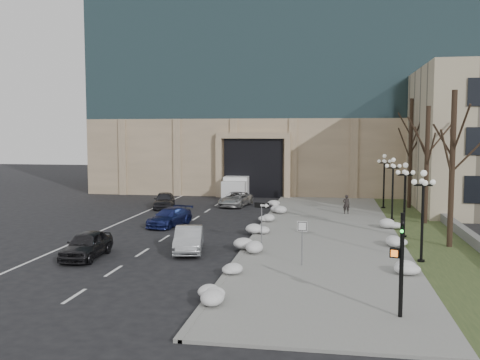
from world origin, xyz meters
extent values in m
plane|color=black|center=(0.00, 0.00, 0.00)|extent=(160.00, 160.00, 0.00)
cube|color=gray|center=(3.50, 14.00, 0.06)|extent=(9.00, 40.00, 0.12)
cube|color=gray|center=(-1.00, 14.00, 0.07)|extent=(0.30, 40.00, 0.14)
cube|color=#334522|center=(10.00, 14.00, 0.05)|extent=(4.00, 40.00, 0.10)
cube|color=slate|center=(12.00, 16.00, 0.35)|extent=(0.50, 30.00, 0.70)
cube|color=tan|center=(-2.00, 42.00, 4.00)|extent=(40.00, 20.00, 8.00)
cube|color=black|center=(-4.00, 33.00, 3.00)|extent=(6.00, 2.50, 6.00)
cube|color=tan|center=(-4.00, 31.60, 6.30)|extent=(7.50, 0.60, 0.60)
cube|color=tan|center=(-7.50, 31.60, 3.00)|extent=(0.60, 0.60, 6.00)
cube|color=tan|center=(-0.50, 31.60, 3.00)|extent=(0.60, 0.60, 6.00)
cube|color=slate|center=(-2.00, 44.00, 22.00)|extent=(40.00, 24.00, 28.00)
cube|color=black|center=(14.00, 19.00, 2.50)|extent=(1.40, 0.25, 2.00)
cube|color=black|center=(14.00, 19.00, 6.00)|extent=(1.40, 0.25, 2.00)
cube|color=black|center=(14.00, 19.00, 9.50)|extent=(1.40, 0.25, 2.00)
imported|color=black|center=(-8.96, 4.31, 0.71)|extent=(1.85, 4.24, 1.42)
imported|color=#B3B7BB|center=(-4.02, 6.63, 0.70)|extent=(2.29, 4.44, 1.40)
imported|color=navy|center=(-7.48, 14.34, 0.63)|extent=(2.75, 4.65, 1.26)
imported|color=#B6B6B6|center=(-4.62, 25.11, 0.63)|extent=(2.83, 4.84, 1.27)
imported|color=#2E2E33|center=(-10.57, 22.87, 0.71)|extent=(2.51, 4.41, 1.41)
imported|color=black|center=(5.01, 21.39, 0.89)|extent=(0.59, 0.42, 1.54)
cube|color=silver|center=(-5.63, 32.67, 1.10)|extent=(2.58, 5.56, 2.19)
cube|color=silver|center=(-5.53, 29.39, 0.99)|extent=(2.36, 1.83, 1.75)
cylinder|color=black|center=(-6.63, 29.57, 0.38)|extent=(0.30, 0.78, 0.77)
cylinder|color=black|center=(-4.44, 29.64, 0.38)|extent=(0.30, 0.78, 0.77)
cylinder|color=black|center=(-6.78, 34.28, 0.38)|extent=(0.30, 0.78, 0.77)
cylinder|color=black|center=(-4.59, 34.35, 0.38)|extent=(0.30, 0.78, 0.77)
cylinder|color=slate|center=(-0.21, 8.79, 1.25)|extent=(0.06, 0.06, 2.50)
cube|color=black|center=(-0.21, 8.79, 2.40)|extent=(0.89, 0.29, 0.31)
cube|color=white|center=(-0.08, 8.72, 2.40)|extent=(0.42, 0.13, 0.12)
cone|color=white|center=(0.15, 8.65, 2.40)|extent=(0.27, 0.30, 0.25)
cylinder|color=slate|center=(2.37, 4.17, 1.13)|extent=(0.06, 0.06, 2.26)
cube|color=white|center=(2.37, 4.17, 2.06)|extent=(0.50, 0.06, 0.49)
cube|color=black|center=(2.37, 4.14, 2.06)|extent=(0.43, 0.03, 0.43)
cube|color=white|center=(2.37, 4.14, 2.06)|extent=(0.37, 0.03, 0.37)
cylinder|color=black|center=(6.19, -2.65, 1.92)|extent=(0.15, 0.15, 3.84)
cylinder|color=black|center=(6.19, -2.65, 0.05)|extent=(0.48, 0.48, 0.10)
imported|color=black|center=(6.19, -2.65, 3.17)|extent=(0.37, 0.87, 0.17)
sphere|color=#19E533|center=(6.16, -2.79, 3.22)|extent=(0.12, 0.12, 0.12)
cube|color=black|center=(5.96, -2.58, 2.40)|extent=(0.38, 0.28, 0.34)
cube|color=orange|center=(5.93, -2.69, 2.40)|extent=(0.24, 0.08, 0.24)
ellipsoid|color=white|center=(-0.75, -1.98, 0.30)|extent=(1.10, 1.60, 0.36)
ellipsoid|color=white|center=(-0.44, 2.49, 0.30)|extent=(1.10, 1.60, 0.36)
ellipsoid|color=white|center=(-0.70, 6.87, 0.30)|extent=(1.10, 1.60, 0.36)
ellipsoid|color=white|center=(-0.86, 12.05, 0.30)|extent=(1.10, 1.60, 0.36)
ellipsoid|color=white|center=(-0.63, 16.29, 0.30)|extent=(1.10, 1.60, 0.36)
ellipsoid|color=white|center=(-0.45, 21.08, 0.30)|extent=(1.10, 1.60, 0.36)
ellipsoid|color=white|center=(-0.79, 24.73, 0.30)|extent=(1.10, 1.60, 0.36)
ellipsoid|color=white|center=(7.58, 3.10, 0.30)|extent=(1.10, 1.60, 0.36)
ellipsoid|color=white|center=(7.46, 9.55, 0.30)|extent=(1.10, 1.60, 0.36)
ellipsoid|color=white|center=(7.89, 15.40, 0.30)|extent=(1.10, 1.60, 0.36)
cylinder|color=black|center=(8.30, 6.00, 0.10)|extent=(0.36, 0.36, 0.20)
cylinder|color=black|center=(8.30, 6.00, 2.00)|extent=(0.14, 0.14, 4.00)
cylinder|color=black|center=(8.30, 6.00, 4.00)|extent=(0.10, 0.90, 0.10)
cylinder|color=black|center=(8.30, 6.00, 4.00)|extent=(0.90, 0.10, 0.10)
sphere|color=white|center=(8.30, 6.00, 4.60)|extent=(0.32, 0.32, 0.32)
sphere|color=white|center=(8.75, 6.00, 4.15)|extent=(0.28, 0.28, 0.28)
sphere|color=white|center=(7.85, 6.00, 4.15)|extent=(0.28, 0.28, 0.28)
sphere|color=white|center=(8.30, 6.45, 4.15)|extent=(0.28, 0.28, 0.28)
sphere|color=white|center=(8.30, 5.55, 4.15)|extent=(0.28, 0.28, 0.28)
cylinder|color=black|center=(8.30, 12.50, 0.10)|extent=(0.36, 0.36, 0.20)
cylinder|color=black|center=(8.30, 12.50, 2.00)|extent=(0.14, 0.14, 4.00)
cylinder|color=black|center=(8.30, 12.50, 4.00)|extent=(0.10, 0.90, 0.10)
cylinder|color=black|center=(8.30, 12.50, 4.00)|extent=(0.90, 0.10, 0.10)
sphere|color=white|center=(8.30, 12.50, 4.60)|extent=(0.32, 0.32, 0.32)
sphere|color=white|center=(8.75, 12.50, 4.15)|extent=(0.28, 0.28, 0.28)
sphere|color=white|center=(7.85, 12.50, 4.15)|extent=(0.28, 0.28, 0.28)
sphere|color=white|center=(8.30, 12.95, 4.15)|extent=(0.28, 0.28, 0.28)
sphere|color=white|center=(8.30, 12.05, 4.15)|extent=(0.28, 0.28, 0.28)
cylinder|color=black|center=(8.30, 19.00, 0.10)|extent=(0.36, 0.36, 0.20)
cylinder|color=black|center=(8.30, 19.00, 2.00)|extent=(0.14, 0.14, 4.00)
cylinder|color=black|center=(8.30, 19.00, 4.00)|extent=(0.10, 0.90, 0.10)
cylinder|color=black|center=(8.30, 19.00, 4.00)|extent=(0.90, 0.10, 0.10)
sphere|color=white|center=(8.30, 19.00, 4.60)|extent=(0.32, 0.32, 0.32)
sphere|color=white|center=(8.75, 19.00, 4.15)|extent=(0.28, 0.28, 0.28)
sphere|color=white|center=(7.85, 19.00, 4.15)|extent=(0.28, 0.28, 0.28)
sphere|color=white|center=(8.30, 19.45, 4.15)|extent=(0.28, 0.28, 0.28)
sphere|color=white|center=(8.30, 18.55, 4.15)|extent=(0.28, 0.28, 0.28)
cylinder|color=black|center=(8.30, 25.50, 0.10)|extent=(0.36, 0.36, 0.20)
cylinder|color=black|center=(8.30, 25.50, 2.00)|extent=(0.14, 0.14, 4.00)
cylinder|color=black|center=(8.30, 25.50, 4.00)|extent=(0.10, 0.90, 0.10)
cylinder|color=black|center=(8.30, 25.50, 4.00)|extent=(0.90, 0.10, 0.10)
sphere|color=white|center=(8.30, 25.50, 4.60)|extent=(0.32, 0.32, 0.32)
sphere|color=white|center=(8.75, 25.50, 4.15)|extent=(0.28, 0.28, 0.28)
sphere|color=white|center=(7.85, 25.50, 4.15)|extent=(0.28, 0.28, 0.28)
sphere|color=white|center=(8.30, 25.95, 4.15)|extent=(0.28, 0.28, 0.28)
sphere|color=white|center=(8.30, 25.05, 4.15)|extent=(0.28, 0.28, 0.28)
cylinder|color=black|center=(10.50, 10.00, 4.50)|extent=(0.32, 0.32, 9.00)
cylinder|color=black|center=(10.50, 18.00, 4.25)|extent=(0.32, 0.32, 8.50)
cylinder|color=black|center=(10.50, 26.00, 4.75)|extent=(0.32, 0.32, 9.50)
camera|label=1|loc=(3.64, -21.75, 6.65)|focal=40.00mm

